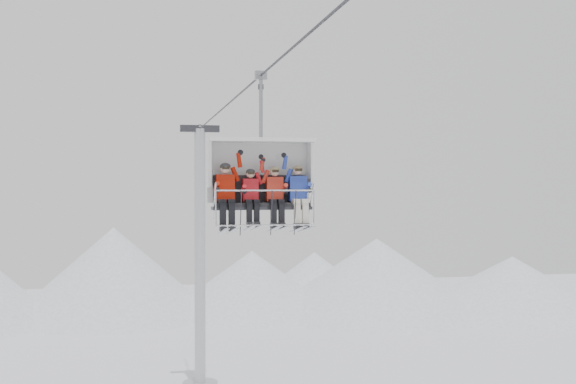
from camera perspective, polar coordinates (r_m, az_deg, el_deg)
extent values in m
cone|color=white|center=(59.47, -13.62, -6.09)|extent=(16.00, 16.00, 7.00)
cone|color=white|center=(59.29, -2.88, -7.07)|extent=(14.00, 14.00, 5.00)
cone|color=white|center=(59.69, 7.02, -6.54)|extent=(18.00, 18.00, 6.00)
cone|color=white|center=(62.42, 17.29, -6.94)|extent=(16.00, 16.00, 4.50)
cone|color=white|center=(63.42, 2.10, -6.79)|extent=(12.00, 12.00, 4.50)
cylinder|color=#B0B3B8|center=(37.36, -6.97, -5.23)|extent=(0.56, 0.56, 13.30)
cube|color=#303036|center=(37.27, -6.98, 4.99)|extent=(2.00, 0.35, 0.35)
cylinder|color=#303036|center=(15.61, 0.00, 11.03)|extent=(0.06, 50.00, 0.06)
cube|color=black|center=(18.64, -2.10, -1.00)|extent=(2.45, 0.55, 0.10)
cube|color=black|center=(18.89, -2.24, 0.26)|extent=(2.45, 0.10, 0.71)
cube|color=#303036|center=(18.64, -2.10, -1.27)|extent=(2.56, 0.60, 0.08)
cube|color=silver|center=(19.11, -2.35, 1.60)|extent=(2.73, 0.10, 1.63)
cube|color=silver|center=(18.74, -2.15, 4.11)|extent=(2.73, 0.90, 0.10)
cylinder|color=silver|center=(18.09, -1.81, 0.12)|extent=(2.50, 0.04, 0.04)
cylinder|color=silver|center=(18.05, -1.77, -2.64)|extent=(2.50, 0.04, 0.04)
cylinder|color=gray|center=(18.83, -2.16, 6.66)|extent=(0.10, 0.10, 1.68)
cube|color=gray|center=(18.94, -2.16, 9.20)|extent=(0.30, 0.18, 0.22)
cube|color=#AA1806|center=(18.53, -4.99, 0.32)|extent=(0.47, 0.31, 0.69)
sphere|color=tan|center=(18.50, -4.98, 1.83)|extent=(0.26, 0.26, 0.26)
cube|color=black|center=(18.10, -5.17, -1.77)|extent=(0.16, 0.15, 0.56)
cube|color=black|center=(18.13, -4.47, -1.77)|extent=(0.16, 0.15, 0.56)
cube|color=#AFB2B9|center=(18.02, -5.13, -3.12)|extent=(0.11, 1.69, 0.26)
cube|color=#AFB2B9|center=(18.05, -4.43, -3.11)|extent=(0.11, 1.69, 0.26)
cube|color=red|center=(18.62, -3.00, 0.15)|extent=(0.40, 0.27, 0.59)
sphere|color=tan|center=(18.59, -2.98, 1.44)|extent=(0.22, 0.22, 0.22)
cube|color=black|center=(18.19, -3.08, -1.63)|extent=(0.13, 0.15, 0.48)
cube|color=black|center=(18.22, -2.49, -1.63)|extent=(0.13, 0.15, 0.48)
cube|color=#AFB2B9|center=(18.11, -3.04, -2.84)|extent=(0.09, 1.69, 0.26)
cube|color=#AFB2B9|center=(18.14, -2.44, -2.83)|extent=(0.09, 1.69, 0.26)
cube|color=red|center=(18.73, -1.09, 0.23)|extent=(0.43, 0.29, 0.63)
sphere|color=tan|center=(18.69, -1.06, 1.60)|extent=(0.23, 0.23, 0.23)
cube|color=black|center=(18.30, -1.14, -1.67)|extent=(0.14, 0.15, 0.51)
cube|color=black|center=(18.33, -0.51, -1.67)|extent=(0.14, 0.15, 0.51)
cube|color=#AFB2B9|center=(18.22, -1.08, -2.93)|extent=(0.10, 1.69, 0.26)
cube|color=#AFB2B9|center=(18.26, -0.45, -2.92)|extent=(0.10, 1.69, 0.26)
cube|color=#2940AA|center=(18.86, 0.75, 0.27)|extent=(0.45, 0.30, 0.66)
sphere|color=tan|center=(18.82, 0.78, 1.69)|extent=(0.24, 0.24, 0.24)
cube|color=beige|center=(18.42, 0.73, -1.69)|extent=(0.15, 0.15, 0.53)
cube|color=beige|center=(18.47, 1.37, -1.68)|extent=(0.15, 0.15, 0.53)
cube|color=#AFB2B9|center=(18.34, 0.79, -2.97)|extent=(0.10, 1.69, 0.26)
cube|color=#AFB2B9|center=(18.39, 1.44, -2.96)|extent=(0.10, 1.69, 0.26)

